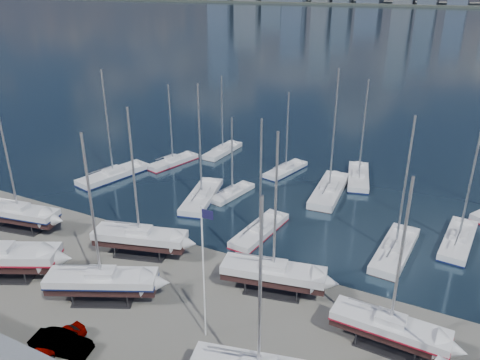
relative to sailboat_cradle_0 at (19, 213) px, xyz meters
The scene contains 22 objects.
ground 24.48m from the sailboat_cradle_0, ahead, with size 1400.00×1400.00×0.00m, color #605E59.
water 307.09m from the sailboat_cradle_0, 85.50° to the left, with size 1400.00×600.00×0.40m, color #172A36.
far_shore 566.65m from the sailboat_cradle_0, 87.56° to the left, with size 1400.00×80.00×2.20m, color #2D332D.
sailboat_cradle_0 is the anchor object (origin of this frame).
sailboat_cradle_2 15.94m from the sailboat_cradle_0, ahead, with size 10.10×5.31×15.89m.
sailboat_cradle_3 18.53m from the sailboat_cradle_0, 18.05° to the right, with size 10.01×6.70×15.84m.
sailboat_cradle_4 30.79m from the sailboat_cradle_0, ahead, with size 9.83×4.50×15.53m.
sailboat_cradle_6 41.53m from the sailboat_cradle_0, ahead, with size 9.09×2.89×14.64m.
sailboat_moored_0 16.83m from the sailboat_cradle_0, 92.86° to the left, with size 5.53×11.41×16.44m.
sailboat_moored_1 25.60m from the sailboat_cradle_0, 81.54° to the left, with size 4.54×9.13×13.14m.
sailboat_moored_2 34.32m from the sailboat_cradle_0, 76.10° to the left, with size 2.87×9.01×13.46m.
sailboat_moored_3 21.83m from the sailboat_cradle_0, 47.84° to the left, with size 5.60×11.18×16.10m.
sailboat_moored_4 26.05m from the sailboat_cradle_0, 47.65° to the left, with size 3.35×7.72×11.28m.
sailboat_moored_5 36.66m from the sailboat_cradle_0, 55.40° to the left, with size 4.24×8.84×12.74m.
sailboat_moored_6 27.68m from the sailboat_cradle_0, 24.61° to the left, with size 3.51×9.69×14.19m.
sailboat_moored_7 38.64m from the sailboat_cradle_0, 41.47° to the left, with size 4.24×11.89×17.60m.
sailboat_moored_8 44.87m from the sailboat_cradle_0, 45.83° to the left, with size 5.19×10.60×15.27m.
sailboat_moored_9 42.07m from the sailboat_cradle_0, 19.59° to the left, with size 3.56×10.60×15.77m.
sailboat_moored_10 49.38m from the sailboat_cradle_0, 23.14° to the left, with size 3.57×10.10×14.82m.
car_a 22.13m from the sailboat_cradle_0, 32.40° to the right, with size 1.66×4.13×1.41m, color gray.
car_b 22.67m from the sailboat_cradle_0, 32.40° to the right, with size 1.68×4.83×1.59m, color gray.
flagpole 29.11m from the sailboat_cradle_0, 10.98° to the right, with size 1.04×0.12×11.75m.
Camera 1 is at (20.19, -37.11, 26.62)m, focal length 35.00 mm.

